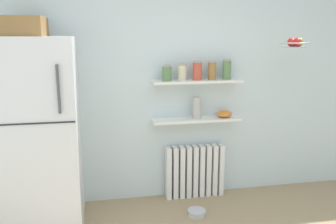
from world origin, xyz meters
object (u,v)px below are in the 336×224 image
(storage_jar_1, at_px, (182,72))
(hanging_fruit_basket, at_px, (295,43))
(shelf_bowl, at_px, (224,114))
(pet_food_bowl, at_px, (197,212))
(storage_jar_3, at_px, (212,70))
(radiator, at_px, (195,171))
(refrigerator, at_px, (40,130))
(storage_jar_2, at_px, (197,71))
(vase, at_px, (197,108))
(storage_jar_4, at_px, (227,69))
(storage_jar_0, at_px, (167,73))

(storage_jar_1, relative_size, hanging_fruit_basket, 0.61)
(shelf_bowl, xyz_separation_m, pet_food_bowl, (-0.41, -0.40, -0.91))
(storage_jar_3, bearing_deg, radiator, 169.46)
(pet_food_bowl, height_order, hanging_fruit_basket, hanging_fruit_basket)
(refrigerator, distance_m, storage_jar_2, 1.65)
(storage_jar_3, bearing_deg, vase, 180.00)
(refrigerator, relative_size, hanging_fruit_basket, 6.72)
(storage_jar_4, relative_size, hanging_fruit_basket, 0.75)
(storage_jar_2, bearing_deg, storage_jar_1, 180.00)
(storage_jar_1, bearing_deg, shelf_bowl, 0.00)
(refrigerator, distance_m, radiator, 1.70)
(storage_jar_1, height_order, storage_jar_4, storage_jar_4)
(storage_jar_3, relative_size, vase, 0.86)
(storage_jar_0, bearing_deg, refrigerator, -169.06)
(shelf_bowl, relative_size, pet_food_bowl, 0.90)
(hanging_fruit_basket, bearing_deg, vase, 161.17)
(vase, relative_size, pet_food_bowl, 1.26)
(storage_jar_3, relative_size, pet_food_bowl, 1.09)
(storage_jar_2, distance_m, shelf_bowl, 0.57)
(storage_jar_0, bearing_deg, storage_jar_2, 0.00)
(storage_jar_1, relative_size, pet_food_bowl, 0.95)
(refrigerator, relative_size, storage_jar_4, 8.99)
(storage_jar_2, xyz_separation_m, pet_food_bowl, (-0.09, -0.40, -1.39))
(storage_jar_0, height_order, storage_jar_2, storage_jar_2)
(storage_jar_4, bearing_deg, storage_jar_0, 180.00)
(storage_jar_0, relative_size, storage_jar_1, 0.94)
(storage_jar_4, bearing_deg, hanging_fruit_basket, -27.90)
(storage_jar_1, bearing_deg, pet_food_bowl, -80.51)
(storage_jar_1, height_order, storage_jar_2, storage_jar_2)
(shelf_bowl, bearing_deg, storage_jar_2, 180.00)
(storage_jar_2, bearing_deg, vase, 0.00)
(storage_jar_3, bearing_deg, storage_jar_2, 180.00)
(storage_jar_2, height_order, shelf_bowl, storage_jar_2)
(storage_jar_4, relative_size, pet_food_bowl, 1.17)
(refrigerator, bearing_deg, storage_jar_4, 7.22)
(shelf_bowl, distance_m, hanging_fruit_basket, 1.01)
(vase, xyz_separation_m, shelf_bowl, (0.31, 0.00, -0.08))
(storage_jar_2, relative_size, storage_jar_4, 0.93)
(radiator, relative_size, storage_jar_1, 3.73)
(storage_jar_2, relative_size, hanging_fruit_basket, 0.70)
(refrigerator, xyz_separation_m, shelf_bowl, (1.86, 0.24, 0.02))
(storage_jar_0, distance_m, storage_jar_3, 0.48)
(storage_jar_0, relative_size, hanging_fruit_basket, 0.57)
(pet_food_bowl, relative_size, hanging_fruit_basket, 0.64)
(pet_food_bowl, bearing_deg, refrigerator, 173.64)
(refrigerator, relative_size, vase, 8.35)
(storage_jar_3, height_order, storage_jar_4, storage_jar_4)
(storage_jar_2, height_order, hanging_fruit_basket, hanging_fruit_basket)
(storage_jar_0, relative_size, vase, 0.71)
(storage_jar_1, bearing_deg, storage_jar_3, 0.00)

